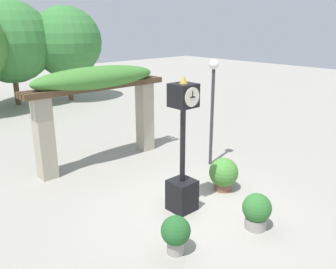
# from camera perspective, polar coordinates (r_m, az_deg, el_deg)

# --- Properties ---
(ground_plane) EXTENTS (60.00, 60.00, 0.00)m
(ground_plane) POSITION_cam_1_polar(r_m,az_deg,el_deg) (8.91, 3.99, -11.65)
(ground_plane) COLOR gray
(pedestal_clock) EXTENTS (0.58, 0.58, 3.26)m
(pedestal_clock) POSITION_cam_1_polar(r_m,az_deg,el_deg) (8.27, 2.34, -3.85)
(pedestal_clock) COLOR black
(pedestal_clock) RESTS_ON ground
(pergola) EXTENTS (4.72, 1.06, 3.09)m
(pergola) POSITION_cam_1_polar(r_m,az_deg,el_deg) (11.19, -11.22, 7.01)
(pergola) COLOR #A89E89
(pergola) RESTS_ON ground
(potted_plant_near_left) EXTENTS (0.78, 0.78, 0.90)m
(potted_plant_near_left) POSITION_cam_1_polar(r_m,az_deg,el_deg) (9.70, 8.90, -6.20)
(potted_plant_near_left) COLOR brown
(potted_plant_near_left) RESTS_ON ground
(potted_plant_near_right) EXTENTS (0.64, 0.64, 0.82)m
(potted_plant_near_right) POSITION_cam_1_polar(r_m,az_deg,el_deg) (8.14, 14.04, -11.75)
(potted_plant_near_right) COLOR gray
(potted_plant_near_right) RESTS_ON ground
(potted_plant_far_left) EXTENTS (0.59, 0.59, 0.79)m
(potted_plant_far_left) POSITION_cam_1_polar(r_m,az_deg,el_deg) (7.15, 1.25, -15.49)
(potted_plant_far_left) COLOR gray
(potted_plant_far_left) RESTS_ON ground
(lamp_post) EXTENTS (0.30, 0.30, 3.32)m
(lamp_post) POSITION_cam_1_polar(r_m,az_deg,el_deg) (10.89, 7.20, 6.62)
(lamp_post) COLOR #333338
(lamp_post) RESTS_ON ground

